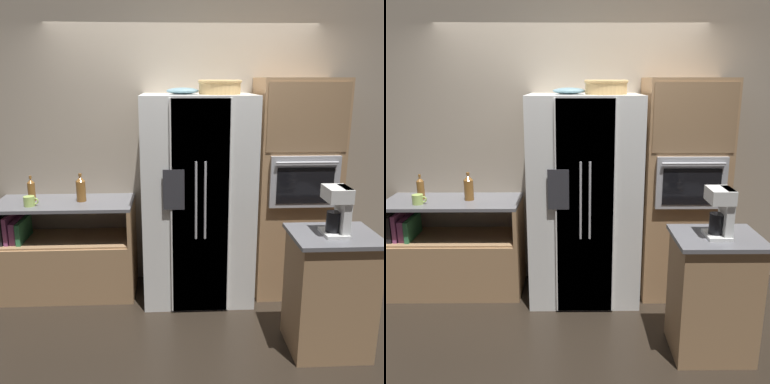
{
  "view_description": "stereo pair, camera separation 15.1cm",
  "coord_description": "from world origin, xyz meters",
  "views": [
    {
      "loc": [
        -0.13,
        -3.7,
        2.0
      ],
      "look_at": [
        0.06,
        -0.04,
        1.03
      ],
      "focal_mm": 40.0,
      "sensor_mm": 36.0,
      "label": 1
    },
    {
      "loc": [
        0.02,
        -3.71,
        2.0
      ],
      "look_at": [
        0.06,
        -0.04,
        1.03
      ],
      "focal_mm": 40.0,
      "sensor_mm": 36.0,
      "label": 2
    }
  ],
  "objects": [
    {
      "name": "ground_plane",
      "position": [
        0.0,
        0.0,
        0.0
      ],
      "size": [
        20.0,
        20.0,
        0.0
      ],
      "primitive_type": "plane",
      "color": "black"
    },
    {
      "name": "wall_back",
      "position": [
        0.0,
        0.44,
        1.4
      ],
      "size": [
        12.0,
        0.06,
        2.8
      ],
      "color": "tan",
      "rests_on": "ground_plane"
    },
    {
      "name": "counter_left",
      "position": [
        -1.13,
        0.13,
        0.33
      ],
      "size": [
        1.26,
        0.56,
        0.91
      ],
      "color": "#A87F56",
      "rests_on": "ground_plane"
    },
    {
      "name": "refrigerator",
      "position": [
        0.11,
        0.05,
        0.94
      ],
      "size": [
        0.98,
        0.76,
        1.88
      ],
      "color": "white",
      "rests_on": "ground_plane"
    },
    {
      "name": "wall_oven",
      "position": [
        1.02,
        0.12,
        1.01
      ],
      "size": [
        0.74,
        0.65,
        2.02
      ],
      "color": "#A87F56",
      "rests_on": "ground_plane"
    },
    {
      "name": "island_counter",
      "position": [
        1.04,
        -0.87,
        0.47
      ],
      "size": [
        0.62,
        0.52,
        0.93
      ],
      "color": "#A87F56",
      "rests_on": "ground_plane"
    },
    {
      "name": "wicker_basket",
      "position": [
        0.29,
        0.01,
        1.94
      ],
      "size": [
        0.37,
        0.37,
        0.12
      ],
      "color": "tan",
      "rests_on": "refrigerator"
    },
    {
      "name": "fruit_bowl",
      "position": [
        -0.02,
        0.04,
        1.91
      ],
      "size": [
        0.28,
        0.28,
        0.06
      ],
      "color": "#668C99",
      "rests_on": "refrigerator"
    },
    {
      "name": "bottle_tall",
      "position": [
        -1.42,
        0.18,
        1.02
      ],
      "size": [
        0.07,
        0.07,
        0.24
      ],
      "color": "brown",
      "rests_on": "counter_left"
    },
    {
      "name": "bottle_short",
      "position": [
        -0.96,
        0.14,
        1.03
      ],
      "size": [
        0.09,
        0.09,
        0.26
      ],
      "color": "brown",
      "rests_on": "counter_left"
    },
    {
      "name": "mug",
      "position": [
        -1.39,
        0.01,
        0.95
      ],
      "size": [
        0.13,
        0.1,
        0.09
      ],
      "color": "#B2D166",
      "rests_on": "counter_left"
    },
    {
      "name": "coffee_maker",
      "position": [
        1.05,
        -0.88,
        1.12
      ],
      "size": [
        0.16,
        0.21,
        0.35
      ],
      "color": "white",
      "rests_on": "island_counter"
    }
  ]
}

